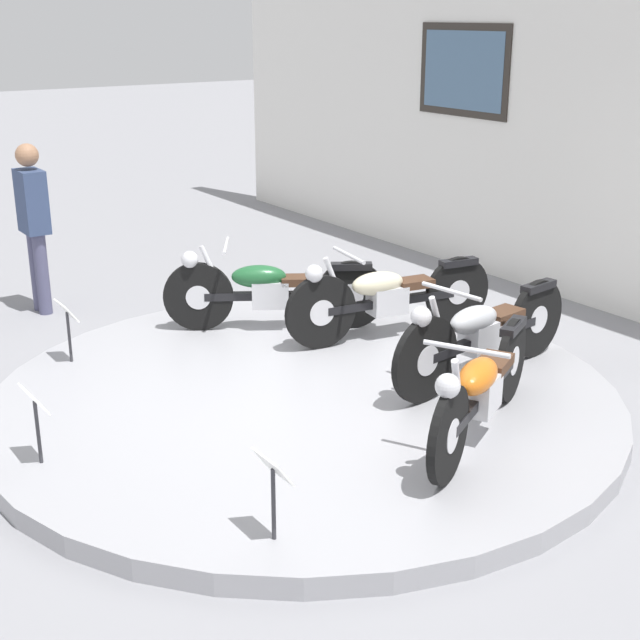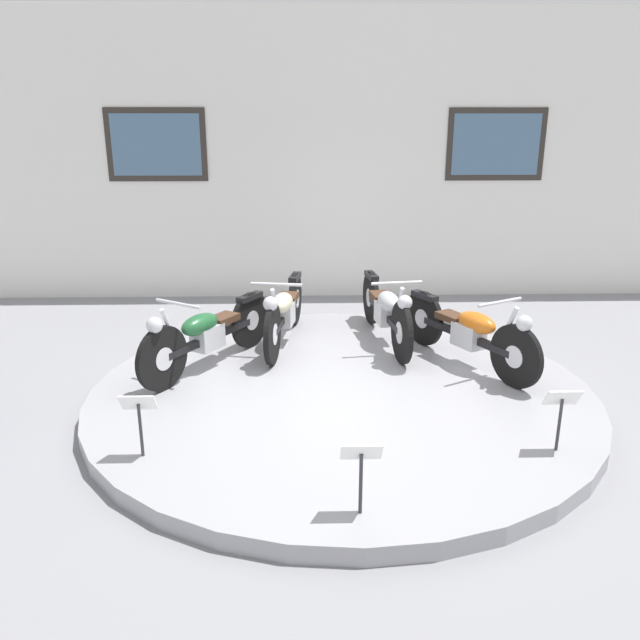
{
  "view_description": "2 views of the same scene",
  "coord_description": "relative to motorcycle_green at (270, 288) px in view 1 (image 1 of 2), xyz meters",
  "views": [
    {
      "loc": [
        5.11,
        -3.38,
        2.82
      ],
      "look_at": [
        -0.23,
        0.29,
        0.58
      ],
      "focal_mm": 50.0,
      "sensor_mm": 36.0,
      "label": 1
    },
    {
      "loc": [
        -0.35,
        -5.4,
        2.53
      ],
      "look_at": [
        -0.2,
        0.14,
        0.76
      ],
      "focal_mm": 35.0,
      "sensor_mm": 36.0,
      "label": 2
    }
  ],
  "objects": [
    {
      "name": "info_placard_front_centre",
      "position": [
        1.32,
        -2.5,
        -0.01
      ],
      "size": [
        0.26,
        0.11,
        0.51
      ],
      "color": "#333338",
      "rests_on": "display_platform"
    },
    {
      "name": "motorcycle_green",
      "position": [
        0.0,
        0.0,
        0.0
      ],
      "size": [
        1.09,
        1.7,
        0.78
      ],
      "color": "black",
      "rests_on": "display_platform"
    },
    {
      "name": "ground_plane",
      "position": [
        1.32,
        -0.51,
        -0.52
      ],
      "size": [
        60.0,
        60.0,
        0.0
      ],
      "primitive_type": "plane",
      "color": "gray"
    },
    {
      "name": "info_placard_front_left",
      "position": [
        -0.24,
        -1.75,
        -0.01
      ],
      "size": [
        0.26,
        0.11,
        0.51
      ],
      "color": "#333338",
      "rests_on": "display_platform"
    },
    {
      "name": "display_platform",
      "position": [
        1.32,
        -0.51,
        -0.45
      ],
      "size": [
        4.68,
        4.68,
        0.14
      ],
      "primitive_type": "cylinder",
      "color": "#99999E",
      "rests_on": "ground_plane"
    },
    {
      "name": "motorcycle_silver",
      "position": [
        1.89,
        0.72,
        0.01
      ],
      "size": [
        0.54,
        1.99,
        0.8
      ],
      "color": "black",
      "rests_on": "display_platform"
    },
    {
      "name": "visitor_standing",
      "position": [
        -2.07,
        -1.39,
        0.42
      ],
      "size": [
        0.36,
        0.22,
        1.66
      ],
      "color": "#4C4C6B",
      "rests_on": "ground_plane"
    },
    {
      "name": "motorcycle_orange",
      "position": [
        2.63,
        -0.0,
        -0.0
      ],
      "size": [
        0.98,
        1.75,
        0.78
      ],
      "color": "black",
      "rests_on": "display_platform"
    },
    {
      "name": "motorcycle_cream",
      "position": [
        0.75,
        0.72,
        0.01
      ],
      "size": [
        0.54,
        1.97,
        0.79
      ],
      "color": "black",
      "rests_on": "display_platform"
    },
    {
      "name": "info_placard_front_right",
      "position": [
        2.88,
        -1.75,
        -0.01
      ],
      "size": [
        0.26,
        0.11,
        0.51
      ],
      "color": "#333338",
      "rests_on": "display_platform"
    }
  ]
}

